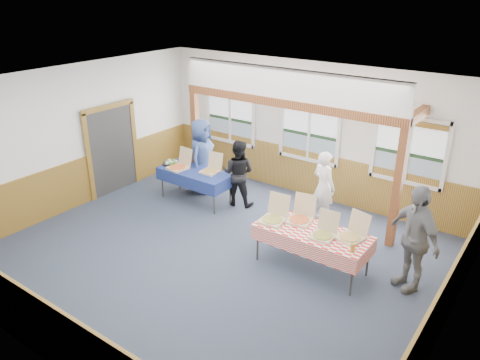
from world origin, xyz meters
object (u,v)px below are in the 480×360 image
object	(u,v)px
woman_white	(324,187)
man_blue	(202,156)
woman_black	(238,173)
person_grey	(414,238)
table_right	(312,233)
table_left	(195,173)

from	to	relation	value
woman_white	man_blue	size ratio (longest dim) A/B	0.87
woman_black	man_blue	size ratio (longest dim) A/B	0.85
man_blue	person_grey	xyz separation A→B (m)	(5.39, -1.00, 0.02)
table_right	woman_white	bearing A→B (deg)	126.13
woman_black	person_grey	bearing A→B (deg)	151.41
table_left	man_blue	size ratio (longest dim) A/B	1.04
table_right	person_grey	distance (m)	1.68
table_left	man_blue	xyz separation A→B (m)	(-0.25, 0.54, 0.22)
table_right	man_blue	xyz separation A→B (m)	(-3.80, 1.47, 0.21)
table_right	woman_black	xyz separation A→B (m)	(-2.63, 1.38, 0.07)
table_right	person_grey	world-z (taller)	person_grey
table_left	table_right	size ratio (longest dim) A/B	0.87
table_right	woman_black	bearing A→B (deg)	167.64
table_left	woman_white	world-z (taller)	woman_white
person_grey	table_left	bearing A→B (deg)	-150.90
woman_white	person_grey	world-z (taller)	person_grey
table_right	person_grey	bearing A→B (deg)	31.74
woman_black	man_blue	bearing A→B (deg)	-21.19
woman_white	man_blue	bearing A→B (deg)	23.94
woman_black	table_right	bearing A→B (deg)	135.88
woman_black	person_grey	distance (m)	4.32
woman_white	person_grey	distance (m)	2.62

